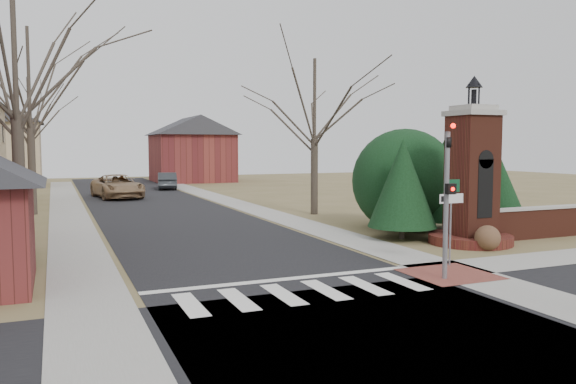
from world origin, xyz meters
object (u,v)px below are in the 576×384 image
sign_post (451,205)px  brick_gate_monument (472,188)px  traffic_signal_pole (447,189)px  pickup_truck (117,186)px  distant_car (167,181)px

sign_post → brick_gate_monument: brick_gate_monument is taller
traffic_signal_pole → sign_post: bearing=47.6°
traffic_signal_pole → brick_gate_monument: 6.47m
brick_gate_monument → pickup_truck: size_ratio=1.05×
traffic_signal_pole → sign_post: (1.29, 1.41, -0.64)m
distant_car → traffic_signal_pole: bearing=100.3°
brick_gate_monument → distant_car: bearing=99.7°
traffic_signal_pole → pickup_truck: bearing=101.1°
distant_car → brick_gate_monument: bearing=108.6°
brick_gate_monument → distant_car: size_ratio=1.44×
traffic_signal_pole → pickup_truck: traffic_signal_pole is taller
brick_gate_monument → distant_car: 33.35m
sign_post → traffic_signal_pole: bearing=-132.4°
pickup_truck → distant_car: bearing=48.0°
brick_gate_monument → distant_car: (-5.60, 32.85, -1.42)m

